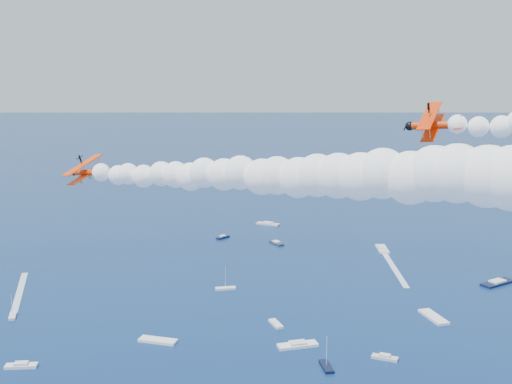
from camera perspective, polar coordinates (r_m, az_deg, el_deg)
The scene contains 5 objects.
biplane_lead at distance 90.54m, azimuth 15.51°, elevation 5.70°, with size 7.74×8.68×5.23m, color #EC2F04, non-canonical shape.
biplane_trail at distance 95.27m, azimuth -14.66°, elevation 1.68°, with size 6.33×7.10×4.28m, color #F63905, non-canonical shape.
smoke_trail_trail at distance 74.55m, azimuth 2.88°, elevation 1.50°, with size 66.39×10.31×11.76m, color white, non-canonical shape.
spectator_boats at distance 186.49m, azimuth 16.43°, elevation -11.00°, with size 220.13×153.52×0.70m.
boat_wakes at distance 214.18m, azimuth -3.47°, elevation -7.75°, with size 113.05×117.91×0.04m.
Camera 1 is at (55.54, -45.07, 68.61)m, focal length 45.30 mm.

